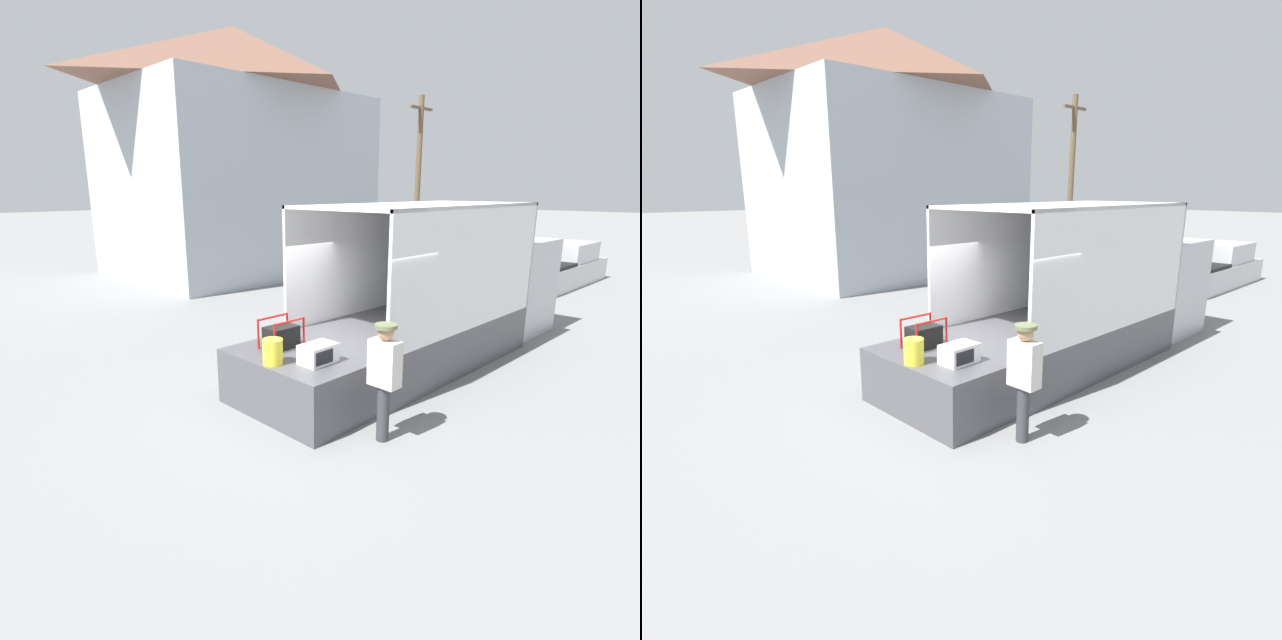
% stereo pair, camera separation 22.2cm
% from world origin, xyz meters
% --- Properties ---
extents(ground_plane, '(160.00, 160.00, 0.00)m').
position_xyz_m(ground_plane, '(0.00, 0.00, 0.00)').
color(ground_plane, gray).
extents(box_truck, '(7.14, 2.42, 3.22)m').
position_xyz_m(box_truck, '(4.11, -0.00, 0.96)').
color(box_truck, '#B2B2B7').
rests_on(box_truck, ground).
extents(tailgate_deck, '(1.54, 2.30, 0.93)m').
position_xyz_m(tailgate_deck, '(-0.77, 0.00, 0.47)').
color(tailgate_deck, '#4C4C51').
rests_on(tailgate_deck, ground).
extents(microwave, '(0.55, 0.39, 0.30)m').
position_xyz_m(microwave, '(-0.84, -0.53, 1.09)').
color(microwave, white).
rests_on(microwave, tailgate_deck).
extents(portable_generator, '(0.67, 0.46, 0.51)m').
position_xyz_m(portable_generator, '(-0.70, 0.46, 1.13)').
color(portable_generator, black).
rests_on(portable_generator, tailgate_deck).
extents(orange_bucket, '(0.31, 0.31, 0.39)m').
position_xyz_m(orange_bucket, '(-1.35, -0.07, 1.13)').
color(orange_bucket, yellow).
rests_on(orange_bucket, tailgate_deck).
extents(worker_person, '(0.31, 0.44, 1.73)m').
position_xyz_m(worker_person, '(-0.65, -1.65, 1.06)').
color(worker_person, '#38383D').
rests_on(worker_person, ground).
extents(pickup_truck_silver, '(5.52, 1.90, 1.54)m').
position_xyz_m(pickup_truck_silver, '(13.60, 1.22, 0.62)').
color(pickup_truck_silver, '#B7B7BC').
rests_on(pickup_truck_silver, ground).
extents(house_backdrop, '(10.12, 7.70, 9.67)m').
position_xyz_m(house_backdrop, '(7.15, 12.27, 4.93)').
color(house_backdrop, '#A8B2BC').
rests_on(house_backdrop, ground).
extents(utility_pole, '(1.80, 0.28, 7.95)m').
position_xyz_m(utility_pole, '(16.45, 9.58, 4.13)').
color(utility_pole, brown).
rests_on(utility_pole, ground).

